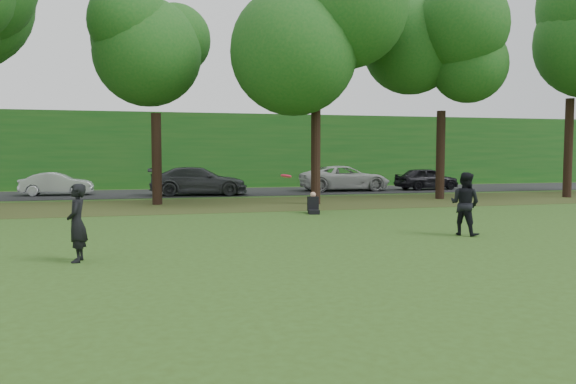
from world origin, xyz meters
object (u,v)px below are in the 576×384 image
object	(u,v)px
player_left	(77,223)
frisbee	(286,176)
player_right	(465,204)
seated_person	(313,205)

from	to	relation	value
player_left	frisbee	size ratio (longest dim) A/B	5.04
player_right	seated_person	bearing A→B (deg)	-12.70
player_left	player_right	distance (m)	10.32
player_right	frisbee	bearing A→B (deg)	62.28
player_right	player_left	bearing A→B (deg)	64.57
player_left	seated_person	size ratio (longest dim) A/B	2.03
player_left	player_right	world-z (taller)	player_right
player_left	frisbee	bearing A→B (deg)	103.04
player_right	frisbee	world-z (taller)	frisbee
player_right	seated_person	xyz separation A→B (m)	(-2.46, 6.60, -0.58)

